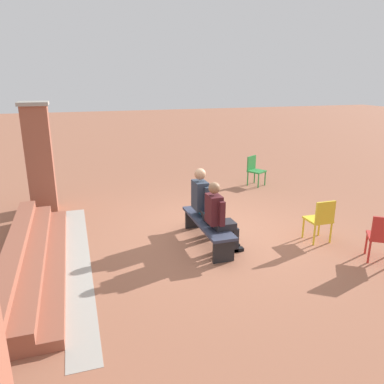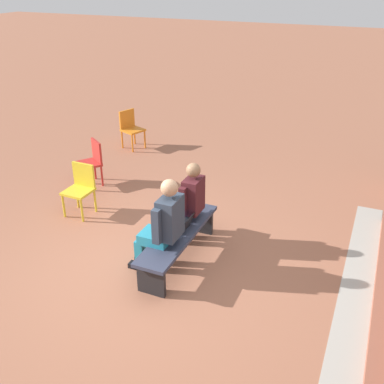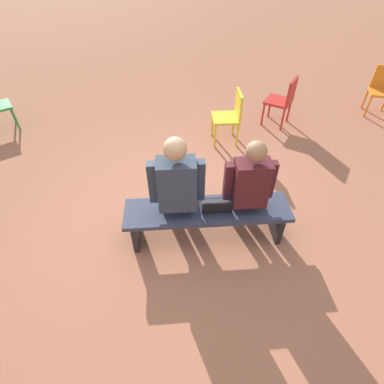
% 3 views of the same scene
% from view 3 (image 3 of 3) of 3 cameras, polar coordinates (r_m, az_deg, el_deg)
% --- Properties ---
extents(ground_plane, '(60.00, 60.00, 0.00)m').
position_cam_3_polar(ground_plane, '(3.77, -3.29, -4.90)').
color(ground_plane, '#9E6047').
extents(bench, '(1.80, 0.44, 0.45)m').
position_cam_3_polar(bench, '(3.31, 2.93, -4.39)').
color(bench, '#33384C').
rests_on(bench, ground).
extents(person_student, '(0.52, 0.66, 1.31)m').
position_cam_3_polar(person_student, '(3.19, 10.48, 1.21)').
color(person_student, '#232328').
rests_on(person_student, ground).
extents(person_adult, '(0.56, 0.71, 1.38)m').
position_cam_3_polar(person_adult, '(3.08, -2.91, 1.04)').
color(person_adult, teal).
rests_on(person_adult, ground).
extents(laptop, '(0.32, 0.29, 0.21)m').
position_cam_3_polar(laptop, '(3.21, 4.62, -2.67)').
color(laptop, black).
rests_on(laptop, bench).
extents(plastic_chair_far_left, '(0.58, 0.58, 0.84)m').
position_cam_3_polar(plastic_chair_far_left, '(5.63, 17.01, 16.60)').
color(plastic_chair_far_left, red).
rests_on(plastic_chair_far_left, ground).
extents(plastic_chair_near_bench_right, '(0.42, 0.42, 0.84)m').
position_cam_3_polar(plastic_chair_near_bench_right, '(4.94, 7.38, 14.48)').
color(plastic_chair_near_bench_right, gold).
rests_on(plastic_chair_near_bench_right, ground).
extents(plastic_chair_far_right, '(0.54, 0.54, 0.84)m').
position_cam_3_polar(plastic_chair_far_right, '(6.81, 32.51, 16.43)').
color(plastic_chair_far_right, orange).
rests_on(plastic_chair_far_right, ground).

